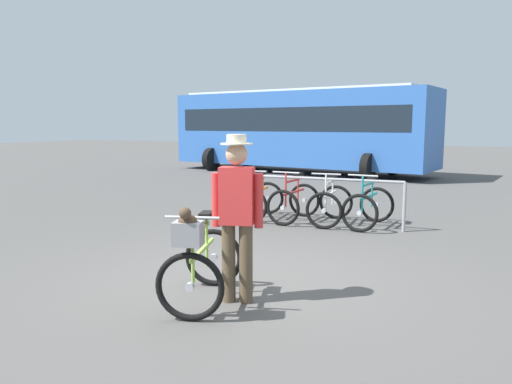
% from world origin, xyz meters
% --- Properties ---
extents(ground_plane, '(80.00, 80.00, 0.00)m').
position_xyz_m(ground_plane, '(0.00, 0.00, 0.00)').
color(ground_plane, '#514F4C').
extents(bike_rack_rail, '(3.21, 0.14, 0.88)m').
position_xyz_m(bike_rack_rail, '(-0.26, 3.52, 0.66)').
color(bike_rack_rail, '#99999E').
rests_on(bike_rack_rail, ground).
extents(racked_bike_orange, '(0.74, 1.14, 0.97)m').
position_xyz_m(racked_bike_orange, '(-1.42, 3.67, 0.37)').
color(racked_bike_orange, black).
rests_on(racked_bike_orange, ground).
extents(racked_bike_red, '(0.72, 1.13, 0.97)m').
position_xyz_m(racked_bike_red, '(-0.72, 3.69, 0.37)').
color(racked_bike_red, black).
rests_on(racked_bike_red, ground).
extents(racked_bike_white, '(0.72, 1.12, 0.97)m').
position_xyz_m(racked_bike_white, '(-0.02, 3.71, 0.37)').
color(racked_bike_white, black).
rests_on(racked_bike_white, ground).
extents(racked_bike_teal, '(0.77, 1.17, 0.98)m').
position_xyz_m(racked_bike_teal, '(0.68, 3.73, 0.37)').
color(racked_bike_teal, black).
rests_on(racked_bike_teal, ground).
extents(featured_bicycle, '(0.94, 1.25, 1.09)m').
position_xyz_m(featured_bicycle, '(-0.08, -0.86, 0.49)').
color(featured_bicycle, black).
rests_on(featured_bicycle, ground).
extents(person_with_featured_bike, '(0.51, 0.32, 1.72)m').
position_xyz_m(person_with_featured_bike, '(0.20, -0.59, 0.95)').
color(person_with_featured_bike, brown).
rests_on(person_with_featured_bike, ground).
extents(bus_distant, '(10.28, 4.48, 3.08)m').
position_xyz_m(bus_distant, '(-3.80, 12.71, 1.74)').
color(bus_distant, '#3366B7').
rests_on(bus_distant, ground).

